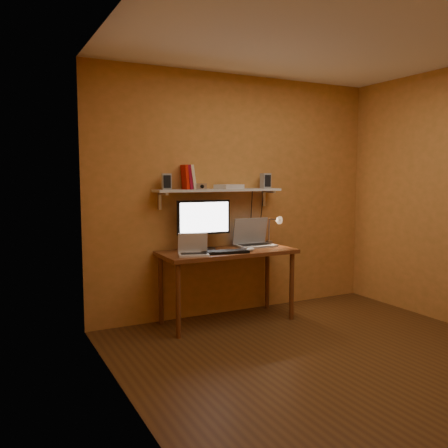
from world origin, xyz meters
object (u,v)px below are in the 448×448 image
desk (227,259)px  laptop (253,239)px  desk_lamp (275,226)px  router (229,187)px  keyboard (225,252)px  mouse (250,249)px  netbook (193,249)px  wall_shelf (219,190)px  speaker_right (266,181)px  speaker_left (166,182)px  monitor (204,222)px  shelf_camera (202,186)px

desk → laptop: 0.46m
desk_lamp → router: bearing=173.1°
keyboard → router: size_ratio=1.67×
mouse → desk_lamp: bearing=14.2°
mouse → netbook: bearing=158.7°
wall_shelf → mouse: wall_shelf is taller
wall_shelf → laptop: 0.66m
router → speaker_right: bearing=1.1°
speaker_left → router: (0.70, -0.01, -0.06)m
monitor → router: size_ratio=2.04×
desk_lamp → speaker_right: size_ratio=2.27×
keyboard → router: router is taller
wall_shelf → keyboard: (-0.10, -0.34, -0.60)m
wall_shelf → monitor: 0.39m
desk_lamp → speaker_right: speaker_right is taller
desk → shelf_camera: bearing=152.7°
router → desk_lamp: bearing=-6.9°
netbook → keyboard: netbook is taller
monitor → laptop: (0.60, 0.03, -0.21)m
wall_shelf → netbook: 0.76m
laptop → router: bearing=173.4°
mouse → speaker_right: speaker_right is taller
router → desk: bearing=-122.1°
monitor → speaker_right: size_ratio=3.45×
shelf_camera → router: 0.36m
keyboard → speaker_right: speaker_right is taller
speaker_left → keyboard: bearing=-24.5°
desk → speaker_right: size_ratio=8.47×
desk → wall_shelf: bearing=90.0°
laptop → shelf_camera: bearing=-175.9°
desk → desk_lamp: bearing=10.8°
monitor → desk_lamp: (0.87, -0.00, -0.08)m
speaker_left → shelf_camera: size_ratio=1.53×
netbook → speaker_right: size_ratio=2.02×
laptop → keyboard: (-0.50, -0.30, -0.07)m
desk → desk_lamp: desk_lamp is taller
monitor → speaker_left: (-0.37, 0.07, 0.42)m
router → monitor: bearing=-169.0°
wall_shelf → laptop: (0.40, -0.04, -0.53)m
keyboard → shelf_camera: shelf_camera is taller
keyboard → desk_lamp: size_ratio=1.25×
speaker_left → mouse: bearing=-13.4°
desk → monitor: monitor is taller
desk → netbook: netbook is taller
wall_shelf → speaker_left: speaker_left is taller
netbook → mouse: 0.61m
mouse → speaker_right: (0.40, 0.36, 0.69)m
wall_shelf → laptop: wall_shelf is taller
laptop → desk_lamp: 0.30m
netbook → desk_lamp: desk_lamp is taller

